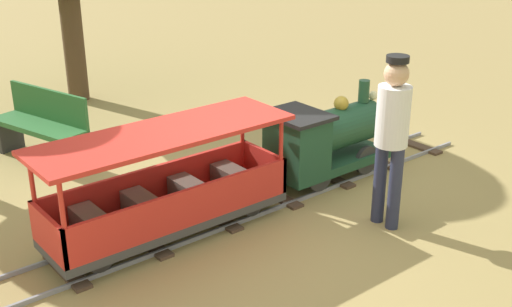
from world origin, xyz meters
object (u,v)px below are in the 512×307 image
at_px(park_bench, 42,125).
at_px(passenger_car, 167,193).
at_px(locomotive, 324,139).
at_px(conductor_person, 392,129).

bearing_deg(park_bench, passenger_car, 3.81).
bearing_deg(passenger_car, park_bench, -176.19).
height_order(passenger_car, park_bench, passenger_car).
xyz_separation_m(locomotive, conductor_person, (1.08, -0.25, 0.47)).
relative_size(locomotive, park_bench, 1.06).
relative_size(conductor_person, park_bench, 1.19).
relative_size(locomotive, passenger_car, 0.61).
bearing_deg(locomotive, conductor_person, -12.76).
height_order(locomotive, park_bench, locomotive).
xyz_separation_m(passenger_car, park_bench, (-2.48, -0.17, -0.01)).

